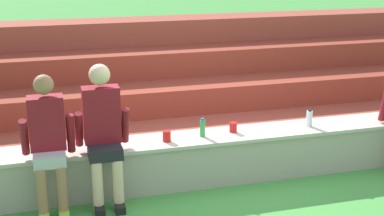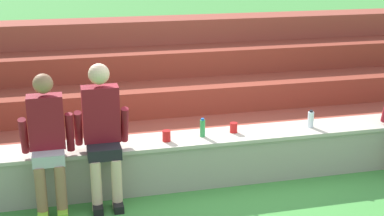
# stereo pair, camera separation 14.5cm
# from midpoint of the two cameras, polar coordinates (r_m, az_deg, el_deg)

# --- Properties ---
(ground_plane) EXTENTS (80.00, 80.00, 0.00)m
(ground_plane) POSITION_cam_midpoint_polar(r_m,az_deg,el_deg) (6.17, 5.67, -8.28)
(ground_plane) COLOR #428E3D
(stone_seating_wall) EXTENTS (7.82, 0.52, 0.55)m
(stone_seating_wall) POSITION_cam_midpoint_polar(r_m,az_deg,el_deg) (6.25, 5.02, -4.97)
(stone_seating_wall) COLOR #A8A08E
(stone_seating_wall) RESTS_ON ground
(brick_bleachers) EXTENTS (8.87, 2.77, 1.49)m
(brick_bleachers) POSITION_cam_midpoint_polar(r_m,az_deg,el_deg) (8.26, -0.11, 2.58)
(brick_bleachers) COLOR brown
(brick_bleachers) RESTS_ON ground
(person_far_left) EXTENTS (0.53, 0.49, 1.42)m
(person_far_left) POSITION_cam_midpoint_polar(r_m,az_deg,el_deg) (5.52, -14.47, -3.29)
(person_far_left) COLOR #996B4C
(person_far_left) RESTS_ON ground
(person_left_of_center) EXTENTS (0.56, 0.55, 1.48)m
(person_left_of_center) POSITION_cam_midpoint_polar(r_m,az_deg,el_deg) (5.57, -8.83, -2.26)
(person_left_of_center) COLOR beige
(person_left_of_center) RESTS_ON ground
(water_bottle_center_gap) EXTENTS (0.06, 0.06, 0.22)m
(water_bottle_center_gap) POSITION_cam_midpoint_polar(r_m,az_deg,el_deg) (6.02, 1.82, -2.16)
(water_bottle_center_gap) COLOR green
(water_bottle_center_gap) RESTS_ON stone_seating_wall
(water_bottle_mid_left) EXTENTS (0.07, 0.07, 0.21)m
(water_bottle_mid_left) POSITION_cam_midpoint_polar(r_m,az_deg,el_deg) (6.49, 13.19, -1.18)
(water_bottle_mid_left) COLOR silver
(water_bottle_mid_left) RESTS_ON stone_seating_wall
(plastic_cup_middle) EXTENTS (0.09, 0.09, 0.12)m
(plastic_cup_middle) POSITION_cam_midpoint_polar(r_m,az_deg,el_deg) (6.18, 5.14, -2.10)
(plastic_cup_middle) COLOR red
(plastic_cup_middle) RESTS_ON stone_seating_wall
(plastic_cup_right_end) EXTENTS (0.09, 0.09, 0.12)m
(plastic_cup_right_end) POSITION_cam_midpoint_polar(r_m,az_deg,el_deg) (5.89, -2.04, -3.00)
(plastic_cup_right_end) COLOR red
(plastic_cup_right_end) RESTS_ON stone_seating_wall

